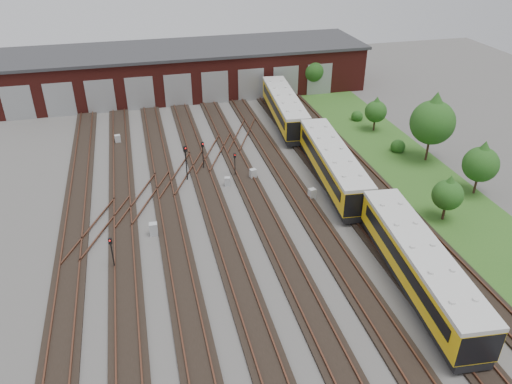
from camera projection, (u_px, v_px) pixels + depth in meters
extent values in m
plane|color=#4D4A47|center=(255.00, 250.00, 39.45)|extent=(120.00, 120.00, 0.00)
cube|color=black|center=(69.00, 277.00, 36.43)|extent=(2.40, 70.00, 0.18)
cube|color=brown|center=(58.00, 277.00, 36.19)|extent=(0.10, 70.00, 0.15)
cube|color=brown|center=(79.00, 273.00, 36.50)|extent=(0.10, 70.00, 0.15)
cube|color=black|center=(125.00, 268.00, 37.28)|extent=(2.40, 70.00, 0.18)
cube|color=brown|center=(115.00, 268.00, 37.04)|extent=(0.10, 70.00, 0.15)
cube|color=brown|center=(135.00, 265.00, 37.35)|extent=(0.10, 70.00, 0.15)
cube|color=black|center=(179.00, 260.00, 38.13)|extent=(2.40, 70.00, 0.18)
cube|color=brown|center=(169.00, 260.00, 37.89)|extent=(0.10, 70.00, 0.15)
cube|color=brown|center=(188.00, 257.00, 38.20)|extent=(0.10, 70.00, 0.15)
cube|color=black|center=(230.00, 252.00, 38.98)|extent=(2.40, 70.00, 0.18)
cube|color=brown|center=(221.00, 252.00, 38.74)|extent=(0.10, 70.00, 0.15)
cube|color=brown|center=(239.00, 249.00, 39.05)|extent=(0.10, 70.00, 0.15)
cube|color=black|center=(279.00, 245.00, 39.83)|extent=(2.40, 70.00, 0.18)
cube|color=brown|center=(270.00, 245.00, 39.59)|extent=(0.10, 70.00, 0.15)
cube|color=brown|center=(287.00, 242.00, 39.90)|extent=(0.10, 70.00, 0.15)
cube|color=black|center=(326.00, 238.00, 40.67)|extent=(2.40, 70.00, 0.18)
cube|color=brown|center=(318.00, 238.00, 40.44)|extent=(0.10, 70.00, 0.15)
cube|color=brown|center=(334.00, 235.00, 40.74)|extent=(0.10, 70.00, 0.15)
cube|color=black|center=(371.00, 231.00, 41.52)|extent=(2.40, 70.00, 0.18)
cube|color=brown|center=(363.00, 231.00, 41.29)|extent=(0.10, 70.00, 0.15)
cube|color=brown|center=(379.00, 228.00, 41.59)|extent=(0.10, 70.00, 0.15)
cube|color=black|center=(414.00, 225.00, 42.37)|extent=(2.40, 70.00, 0.18)
cube|color=brown|center=(407.00, 224.00, 42.14)|extent=(0.10, 70.00, 0.15)
cube|color=brown|center=(422.00, 222.00, 42.44)|extent=(0.10, 70.00, 0.15)
cube|color=brown|center=(144.00, 197.00, 46.02)|extent=(5.40, 9.62, 0.15)
cube|color=brown|center=(182.00, 173.00, 50.23)|extent=(5.40, 9.62, 0.15)
cube|color=brown|center=(215.00, 152.00, 54.44)|extent=(5.40, 9.62, 0.15)
cube|color=brown|center=(99.00, 227.00, 41.81)|extent=(5.40, 9.62, 0.15)
cube|color=brown|center=(242.00, 134.00, 58.64)|extent=(5.40, 9.62, 0.15)
cube|color=#541915|center=(187.00, 71.00, 71.54)|extent=(50.00, 12.00, 6.00)
cube|color=#303032|center=(185.00, 49.00, 69.97)|extent=(51.00, 12.50, 0.40)
cube|color=gray|center=(18.00, 103.00, 62.21)|extent=(3.60, 0.12, 4.40)
cube|color=gray|center=(60.00, 100.00, 63.27)|extent=(3.60, 0.12, 4.40)
cube|color=gray|center=(101.00, 97.00, 64.34)|extent=(3.60, 0.12, 4.40)
cube|color=gray|center=(140.00, 94.00, 65.40)|extent=(3.60, 0.12, 4.40)
cube|color=gray|center=(178.00, 90.00, 66.46)|extent=(3.60, 0.12, 4.40)
cube|color=gray|center=(215.00, 88.00, 67.52)|extent=(3.60, 0.12, 4.40)
cube|color=gray|center=(251.00, 85.00, 68.58)|extent=(3.60, 0.12, 4.40)
cube|color=gray|center=(286.00, 82.00, 69.65)|extent=(3.60, 0.12, 4.40)
cube|color=gray|center=(319.00, 79.00, 70.71)|extent=(3.60, 0.12, 4.40)
cube|color=#22511B|center=(408.00, 167.00, 51.87)|extent=(8.00, 55.00, 0.05)
cube|color=black|center=(416.00, 280.00, 35.26)|extent=(3.90, 15.86, 0.63)
cube|color=yellow|center=(419.00, 264.00, 34.53)|extent=(4.21, 15.89, 2.30)
cube|color=silver|center=(422.00, 248.00, 33.87)|extent=(4.32, 15.90, 0.31)
cube|color=black|center=(401.00, 262.00, 34.21)|extent=(1.39, 13.76, 0.89)
cube|color=black|center=(439.00, 259.00, 34.58)|extent=(1.39, 13.76, 0.89)
cube|color=black|center=(332.00, 177.00, 48.70)|extent=(3.90, 15.86, 0.63)
cube|color=yellow|center=(333.00, 163.00, 47.96)|extent=(4.21, 15.89, 2.30)
cube|color=silver|center=(334.00, 151.00, 47.31)|extent=(4.32, 15.90, 0.31)
cube|color=black|center=(319.00, 162.00, 47.65)|extent=(1.39, 13.76, 0.89)
cube|color=black|center=(347.00, 160.00, 48.01)|extent=(1.39, 13.76, 0.89)
cube|color=black|center=(284.00, 118.00, 62.13)|extent=(3.90, 15.86, 0.63)
cube|color=yellow|center=(284.00, 107.00, 61.40)|extent=(4.21, 15.89, 2.30)
cube|color=silver|center=(285.00, 96.00, 60.75)|extent=(4.32, 15.90, 0.31)
cube|color=black|center=(273.00, 105.00, 61.09)|extent=(1.39, 13.76, 0.89)
cube|color=black|center=(295.00, 104.00, 61.45)|extent=(1.39, 13.76, 0.89)
cylinder|color=black|center=(113.00, 256.00, 36.79)|extent=(0.10, 0.10, 2.31)
cube|color=black|center=(110.00, 241.00, 36.09)|extent=(0.26, 0.18, 0.48)
sphere|color=red|center=(110.00, 241.00, 35.96)|extent=(0.12, 0.12, 0.12)
cylinder|color=black|center=(186.00, 166.00, 48.77)|extent=(0.11, 0.11, 3.04)
cube|color=black|center=(185.00, 149.00, 47.87)|extent=(0.33, 0.26, 0.57)
sphere|color=red|center=(185.00, 148.00, 47.71)|extent=(0.14, 0.14, 0.14)
cylinder|color=black|center=(203.00, 158.00, 50.84)|extent=(0.10, 0.10, 2.52)
cube|color=black|center=(202.00, 145.00, 50.08)|extent=(0.29, 0.22, 0.52)
sphere|color=red|center=(202.00, 144.00, 49.94)|extent=(0.12, 0.12, 0.12)
cylinder|color=black|center=(235.00, 167.00, 49.62)|extent=(0.09, 0.09, 2.07)
cube|color=black|center=(235.00, 156.00, 48.99)|extent=(0.23, 0.15, 0.44)
sphere|color=red|center=(235.00, 155.00, 48.87)|extent=(0.11, 0.11, 0.11)
cube|color=#A9ACAE|center=(154.00, 229.00, 40.96)|extent=(0.69, 0.59, 1.10)
cube|color=#A9ACAE|center=(118.00, 139.00, 56.78)|extent=(0.67, 0.59, 1.01)
cube|color=#A9ACAE|center=(227.00, 182.00, 48.22)|extent=(0.61, 0.54, 0.90)
cube|color=#A9ACAE|center=(253.00, 174.00, 49.45)|extent=(0.70, 0.62, 1.02)
cube|color=#A9ACAE|center=(312.00, 194.00, 46.04)|extent=(0.72, 0.65, 1.03)
cylinder|color=#362118|center=(311.00, 87.00, 72.05)|extent=(0.22, 0.22, 1.77)
sphere|color=#184112|center=(312.00, 70.00, 70.87)|extent=(3.45, 3.45, 3.45)
cone|color=#184112|center=(313.00, 62.00, 70.26)|extent=(2.96, 2.96, 2.46)
cylinder|color=#362118|center=(374.00, 125.00, 59.94)|extent=(0.22, 0.22, 1.33)
sphere|color=#184112|center=(376.00, 111.00, 59.05)|extent=(2.58, 2.58, 2.58)
cone|color=#184112|center=(377.00, 104.00, 58.59)|extent=(2.21, 2.21, 1.85)
cylinder|color=#362118|center=(427.00, 150.00, 52.69)|extent=(0.24, 0.24, 2.35)
sphere|color=#184112|center=(433.00, 122.00, 51.13)|extent=(4.57, 4.57, 4.57)
cone|color=#184112|center=(435.00, 107.00, 50.31)|extent=(3.92, 3.92, 3.27)
cylinder|color=#362118|center=(444.00, 213.00, 42.90)|extent=(0.23, 0.23, 1.34)
sphere|color=#184112|center=(448.00, 195.00, 42.00)|extent=(2.61, 2.61, 2.61)
cone|color=#184112|center=(450.00, 185.00, 41.54)|extent=(2.24, 2.24, 1.87)
cylinder|color=#362118|center=(475.00, 186.00, 46.71)|extent=(0.22, 0.22, 1.68)
sphere|color=#184112|center=(481.00, 164.00, 45.60)|extent=(3.26, 3.26, 3.26)
cone|color=#184112|center=(484.00, 153.00, 45.01)|extent=(2.80, 2.80, 2.33)
sphere|color=#184112|center=(398.00, 145.00, 54.79)|extent=(1.60, 1.60, 1.60)
sphere|color=#184112|center=(357.00, 115.00, 62.79)|extent=(1.47, 1.47, 1.47)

